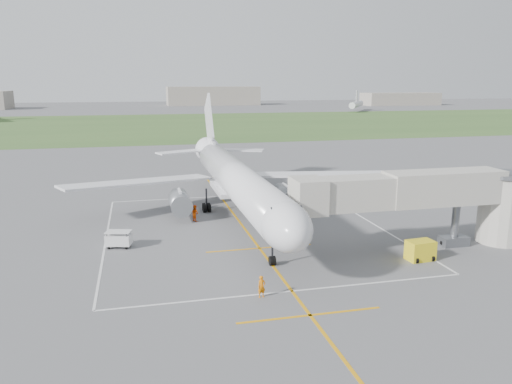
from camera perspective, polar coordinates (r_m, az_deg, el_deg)
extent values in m
plane|color=#5B5B5E|center=(55.89, -2.07, -3.20)|extent=(700.00, 700.00, 0.00)
cube|color=#395A27|center=(183.69, -10.23, 7.58)|extent=(700.00, 120.00, 0.02)
cube|color=orange|center=(51.19, -0.95, -4.67)|extent=(0.25, 60.00, 0.01)
cube|color=orange|center=(34.16, 6.20, -13.82)|extent=(10.00, 0.25, 0.01)
cube|color=orange|center=(46.57, 0.39, -6.43)|extent=(10.00, 0.25, 0.01)
cube|color=silver|center=(67.33, -4.10, -0.50)|extent=(28.00, 0.20, 0.01)
cube|color=silver|center=(37.59, 4.12, -11.23)|extent=(28.00, 0.20, 0.01)
cube|color=silver|center=(51.16, -16.77, -5.23)|extent=(0.20, 32.00, 0.01)
cube|color=silver|center=(56.66, 12.80, -3.29)|extent=(0.20, 32.00, 0.01)
cylinder|color=silver|center=(54.85, -2.11, 1.33)|extent=(3.80, 36.00, 3.80)
ellipsoid|color=silver|center=(37.85, 3.32, -3.81)|extent=(3.80, 7.22, 3.80)
cube|color=black|center=(36.74, 3.74, -2.61)|extent=(2.40, 1.60, 0.99)
cone|color=silver|center=(74.72, -5.24, 4.59)|extent=(3.80, 6.00, 3.80)
cube|color=silver|center=(63.47, 6.15, 2.02)|extent=(17.93, 11.24, 1.23)
cube|color=silver|center=(59.87, -13.16, 1.12)|extent=(17.93, 11.24, 1.23)
cube|color=silver|center=(58.04, -2.68, 0.39)|extent=(4.20, 8.00, 0.50)
cube|color=silver|center=(74.95, -5.38, 7.91)|extent=(0.30, 7.89, 8.65)
cube|color=silver|center=(73.08, -5.09, 5.44)|extent=(0.35, 5.00, 1.20)
cube|color=silver|center=(75.11, -2.03, 4.83)|extent=(7.85, 5.03, 0.20)
cube|color=silver|center=(73.92, -8.44, 4.57)|extent=(7.85, 5.03, 0.20)
cylinder|color=gray|center=(59.24, 3.32, -0.41)|extent=(2.30, 4.20, 2.30)
cube|color=silver|center=(58.79, 3.41, 0.28)|extent=(0.25, 2.40, 1.20)
cylinder|color=gray|center=(56.98, -8.71, -1.06)|extent=(2.30, 4.20, 2.30)
cube|color=silver|center=(56.51, -8.71, -0.34)|extent=(0.25, 2.40, 1.20)
cylinder|color=black|center=(42.03, 1.88, -6.70)|extent=(0.18, 0.18, 2.60)
cylinder|color=black|center=(42.31, 1.72, -7.86)|extent=(0.28, 0.80, 0.80)
cylinder|color=black|center=(42.36, 2.01, -7.83)|extent=(0.28, 0.80, 0.80)
cylinder|color=black|center=(60.40, -0.23, -0.63)|extent=(0.22, 0.22, 2.80)
cylinder|color=black|center=(60.22, -0.42, -1.57)|extent=(0.32, 0.96, 0.96)
cylinder|color=black|center=(60.35, 0.10, -1.54)|extent=(0.32, 0.96, 0.96)
cylinder|color=black|center=(60.89, -0.56, -1.41)|extent=(0.32, 0.96, 0.96)
cylinder|color=black|center=(61.01, -0.05, -1.38)|extent=(0.32, 0.96, 0.96)
cylinder|color=black|center=(59.38, -5.69, -0.92)|extent=(0.22, 0.22, 2.80)
cylinder|color=black|center=(59.22, -5.89, -1.88)|extent=(0.32, 0.96, 0.96)
cylinder|color=black|center=(59.30, -5.36, -1.85)|extent=(0.32, 0.96, 0.96)
cylinder|color=black|center=(59.90, -5.98, -1.71)|extent=(0.32, 0.96, 0.96)
cylinder|color=black|center=(59.97, -5.45, -1.69)|extent=(0.32, 0.96, 0.96)
cube|color=#A6A396|center=(44.36, 11.26, -0.13)|extent=(11.09, 2.90, 2.80)
cube|color=#A6A396|center=(48.59, 20.65, 0.51)|extent=(11.09, 3.10, 3.00)
cube|color=#A6A396|center=(42.75, 5.96, -0.43)|extent=(2.60, 3.40, 3.00)
cylinder|color=slate|center=(50.28, 21.80, -3.42)|extent=(0.70, 0.70, 4.20)
cube|color=slate|center=(50.73, 21.65, -5.22)|extent=(2.60, 1.40, 0.90)
cylinder|color=#A6A396|center=(53.02, 26.32, -1.81)|extent=(4.40, 4.40, 6.40)
cylinder|color=slate|center=(52.36, 26.68, 1.80)|extent=(5.00, 5.00, 0.30)
cylinder|color=black|center=(50.20, 20.70, -5.44)|extent=(0.70, 0.30, 0.70)
cylinder|color=black|center=(51.33, 22.56, -5.21)|extent=(0.70, 0.30, 0.70)
cube|color=yellow|center=(45.64, 18.27, -6.35)|extent=(2.41, 1.68, 1.72)
cylinder|color=black|center=(44.90, 17.86, -7.46)|extent=(0.27, 0.52, 0.50)
cylinder|color=black|center=(45.84, 19.50, -7.17)|extent=(0.27, 0.52, 0.50)
cube|color=silver|center=(48.26, -15.42, -5.26)|extent=(2.53, 1.89, 0.99)
cube|color=silver|center=(48.03, -15.47, -4.39)|extent=(2.53, 1.89, 0.07)
cylinder|color=black|center=(47.98, -16.65, -5.22)|extent=(0.07, 0.07, 1.18)
cylinder|color=black|center=(47.46, -14.56, -5.28)|extent=(0.07, 0.07, 1.18)
cylinder|color=black|center=(48.96, -16.27, -4.83)|extent=(0.07, 0.07, 1.18)
cylinder|color=black|center=(48.45, -14.22, -4.90)|extent=(0.07, 0.07, 1.18)
cylinder|color=black|center=(48.22, -16.47, -6.07)|extent=(0.25, 0.39, 0.36)
cylinder|color=black|center=(47.76, -14.60, -6.14)|extent=(0.25, 0.39, 0.36)
cylinder|color=black|center=(49.12, -16.13, -5.71)|extent=(0.25, 0.39, 0.36)
cylinder|color=black|center=(48.67, -14.29, -5.77)|extent=(0.25, 0.39, 0.36)
imported|color=orange|center=(36.22, 0.65, -10.77)|extent=(0.65, 0.50, 1.61)
imported|color=#EB4D07|center=(55.54, -6.99, -2.41)|extent=(1.02, 1.11, 1.84)
cube|color=gray|center=(336.70, -4.94, 10.89)|extent=(60.00, 20.00, 12.00)
cube|color=gray|center=(347.69, 16.16, 10.18)|extent=(50.00, 18.00, 8.00)
cylinder|color=silver|center=(270.96, 11.41, 9.79)|extent=(19.83, 28.74, 3.20)
cube|color=silver|center=(270.81, 11.45, 10.74)|extent=(2.39, 3.54, 5.50)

